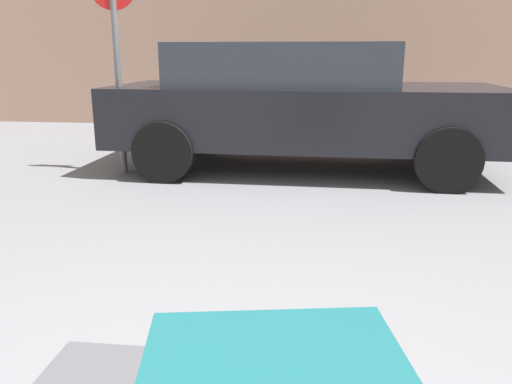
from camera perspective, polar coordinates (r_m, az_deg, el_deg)
parked_car at (r=5.99m, az=4.92°, el=9.76°), size 4.34×2.01×1.42m
bollard_kerb_near at (r=7.88m, az=21.99°, el=7.11°), size 0.24×0.24×0.73m
no_parking_sign at (r=5.95m, az=-15.19°, el=15.41°), size 0.50×0.07×2.25m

